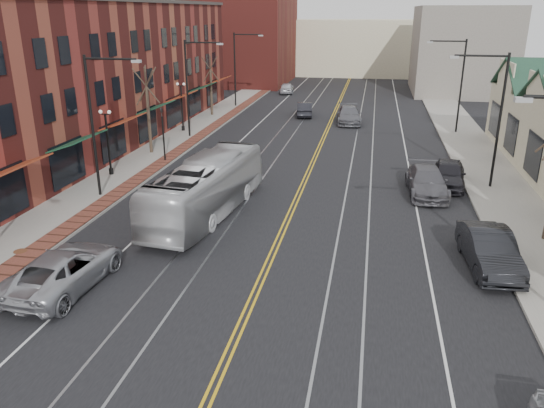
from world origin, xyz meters
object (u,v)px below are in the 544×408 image
at_px(parked_car_c, 427,181).
at_px(parked_car_b, 489,250).
at_px(transit_bus, 206,188).
at_px(parked_suv, 65,269).
at_px(parked_car_d, 449,174).

bearing_deg(parked_car_c, parked_car_b, -81.91).
bearing_deg(parked_car_b, transit_bus, 159.90).
bearing_deg(parked_suv, parked_car_d, -131.95).
distance_m(transit_bus, parked_car_b, 14.20).
relative_size(transit_bus, parked_suv, 1.94).
bearing_deg(parked_car_c, parked_car_d, 47.76).
bearing_deg(parked_car_b, parked_car_d, 87.05).
bearing_deg(parked_suv, transit_bus, -106.40).
bearing_deg(parked_car_c, transit_bus, -156.50).
bearing_deg(transit_bus, parked_car_c, -147.31).
height_order(parked_car_c, parked_car_d, parked_car_d).
xyz_separation_m(parked_suv, parked_car_d, (16.46, 16.25, 0.04)).
bearing_deg(transit_bus, parked_car_b, 171.19).
xyz_separation_m(transit_bus, parked_car_c, (11.87, 5.80, -0.74)).
bearing_deg(parked_suv, parked_car_b, -160.29).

